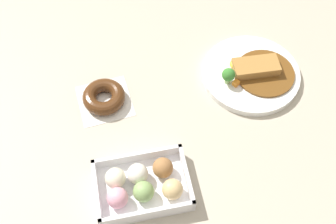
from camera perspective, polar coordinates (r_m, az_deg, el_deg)
ground_plane at (r=1.04m, az=4.99°, el=-1.38°), size 1.60×1.60×0.00m
curry_plate at (r=1.12m, az=11.02°, el=5.09°), size 0.25×0.25×0.06m
donut_box at (r=0.93m, az=-3.46°, el=-9.60°), size 0.20×0.14×0.06m
chocolate_ring_donut at (r=1.06m, az=-8.49°, el=1.97°), size 0.14×0.14×0.04m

